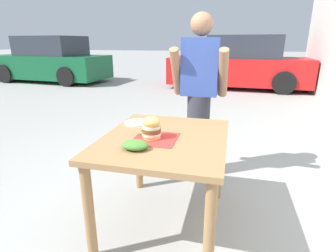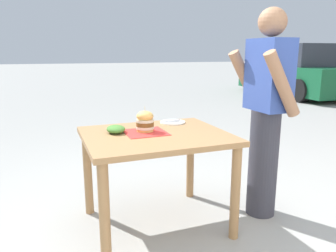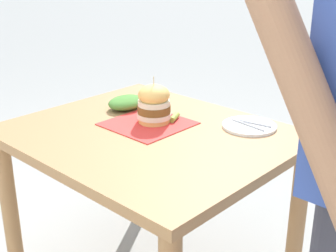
# 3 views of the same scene
# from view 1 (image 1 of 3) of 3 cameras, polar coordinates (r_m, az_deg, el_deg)

# --- Properties ---
(ground_plane) EXTENTS (80.00, 80.00, 0.00)m
(ground_plane) POSITION_cam_1_polar(r_m,az_deg,el_deg) (2.31, -0.63, -20.13)
(ground_plane) COLOR #9E9E99
(patio_table) EXTENTS (0.90, 1.07, 0.75)m
(patio_table) POSITION_cam_1_polar(r_m,az_deg,el_deg) (1.98, -0.69, -5.56)
(patio_table) COLOR #9E7247
(patio_table) RESTS_ON ground
(serving_paper) EXTENTS (0.31, 0.31, 0.00)m
(serving_paper) POSITION_cam_1_polar(r_m,az_deg,el_deg) (1.89, -2.79, -2.76)
(serving_paper) COLOR red
(serving_paper) RESTS_ON patio_table
(sandwich) EXTENTS (0.14, 0.14, 0.19)m
(sandwich) POSITION_cam_1_polar(r_m,az_deg,el_deg) (1.88, -3.63, -0.30)
(sandwich) COLOR #E5B25B
(sandwich) RESTS_ON serving_paper
(pickle_spear) EXTENTS (0.07, 0.05, 0.02)m
(pickle_spear) POSITION_cam_1_polar(r_m,az_deg,el_deg) (1.97, -5.21, -1.57)
(pickle_spear) COLOR #8EA83D
(pickle_spear) RESTS_ON serving_paper
(side_plate_with_forks) EXTENTS (0.22, 0.22, 0.02)m
(side_plate_with_forks) POSITION_cam_1_polar(r_m,az_deg,el_deg) (2.26, -6.68, 0.75)
(side_plate_with_forks) COLOR white
(side_plate_with_forks) RESTS_ON patio_table
(side_salad) EXTENTS (0.18, 0.14, 0.06)m
(side_salad) POSITION_cam_1_polar(r_m,az_deg,el_deg) (1.72, -7.19, -4.11)
(side_salad) COLOR #477F33
(side_salad) RESTS_ON patio_table
(diner_across_table) EXTENTS (0.55, 0.35, 1.69)m
(diner_across_table) POSITION_cam_1_polar(r_m,az_deg,el_deg) (2.73, 6.78, 6.43)
(diner_across_table) COLOR #33333D
(diner_across_table) RESTS_ON ground
(parked_car_near_curb) EXTENTS (4.25, 1.93, 1.60)m
(parked_car_near_curb) POSITION_cam_1_polar(r_m,az_deg,el_deg) (8.74, 15.15, 12.76)
(parked_car_near_curb) COLOR red
(parked_car_near_curb) RESTS_ON ground
(parked_car_mid_block) EXTENTS (4.32, 2.07, 1.60)m
(parked_car_mid_block) POSITION_cam_1_polar(r_m,az_deg,el_deg) (10.73, -24.12, 12.71)
(parked_car_mid_block) COLOR #145933
(parked_car_mid_block) RESTS_ON ground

